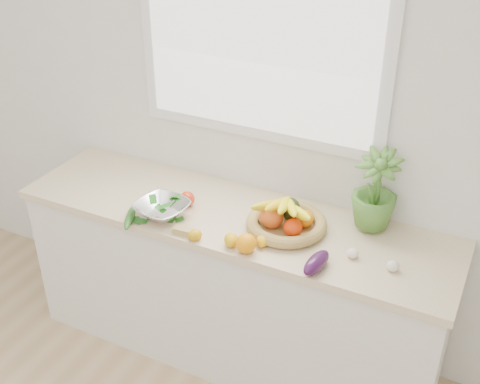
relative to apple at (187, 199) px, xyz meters
The scene contains 20 objects.
back_wall 0.58m from the apple, 53.79° to the left, with size 4.50×0.02×2.70m, color white.
counter_cabinet 0.57m from the apple, ahead, with size 2.20×0.58×0.86m, color silver.
countertop 0.25m from the apple, ahead, with size 2.24×0.62×0.04m, color beige.
window_frame 0.90m from the apple, 52.52° to the left, with size 1.30×0.03×1.10m, color white.
window_pane 0.90m from the apple, 50.71° to the left, with size 1.18×0.01×0.98m, color white.
orange_loose 0.50m from the apple, 26.96° to the right, with size 0.09×0.09×0.09m, color orange.
lemon_a 0.42m from the apple, 30.66° to the right, with size 0.06×0.08×0.06m, color #E1AA0C.
lemon_b 0.31m from the apple, 52.49° to the right, with size 0.05×0.07×0.05m, color #D49A0B.
lemon_c 0.51m from the apple, 17.30° to the right, with size 0.06×0.07×0.06m, color #F0B20D.
apple is the anchor object (origin of this frame).
ginger 0.26m from the apple, 62.66° to the right, with size 0.10×0.04×0.03m, color tan.
garlic_a 0.89m from the apple, ahead, with size 0.05×0.05×0.04m, color white.
garlic_b 0.43m from the apple, ahead, with size 0.06×0.06×0.05m, color silver.
garlic_c 1.07m from the apple, ahead, with size 0.06×0.06×0.05m, color silver.
eggplant 0.80m from the apple, 15.05° to the right, with size 0.07×0.19×0.07m, color #330F39.
cucumber 0.30m from the apple, 125.57° to the right, with size 0.04×0.22×0.04m, color #1E5C1B.
radish 0.21m from the apple, 104.92° to the right, with size 0.03×0.03×0.03m, color red.
potted_herb 0.93m from the apple, 13.50° to the left, with size 0.22×0.22×0.39m, color #4A7E2E.
fruit_basket 0.53m from the apple, ahead, with size 0.46×0.46×0.19m.
colander_with_spinach 0.16m from the apple, 108.20° to the right, with size 0.29×0.29×0.13m.
Camera 1 is at (1.16, -0.29, 2.50)m, focal length 45.00 mm.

